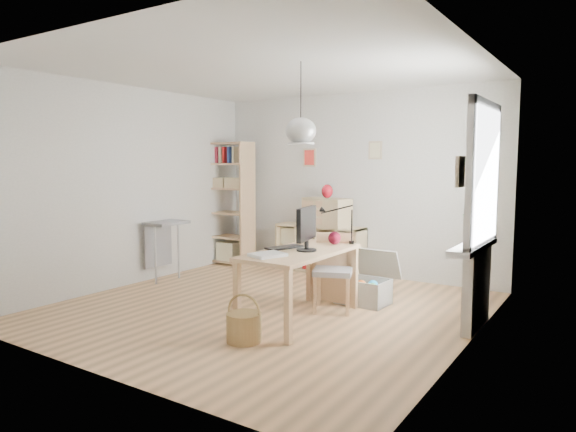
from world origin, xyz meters
The scene contains 20 objects.
ground centered at (0.00, 0.00, 0.00)m, with size 4.50×4.50×0.00m, color tan.
room_shell centered at (0.55, -0.15, 2.00)m, with size 4.50×4.50×4.50m.
window_unit centered at (2.23, 0.60, 1.55)m, with size 0.07×1.16×1.46m.
radiator centered at (2.19, 0.60, 0.40)m, with size 0.10×0.80×0.80m, color beige.
windowsill centered at (2.14, 0.60, 0.83)m, with size 0.22×1.20×0.06m, color white.
desk centered at (0.55, -0.15, 0.66)m, with size 0.70×1.50×0.75m.
cube_shelf centered at (-0.47, 2.08, 0.30)m, with size 1.40×0.38×0.72m.
tall_bookshelf centered at (-2.04, 1.80, 1.09)m, with size 0.80×0.38×2.00m.
side_table centered at (-2.04, 0.35, 0.67)m, with size 0.40×0.55×0.85m.
chair centered at (0.66, 0.38, 0.49)m, with size 0.55×0.55×0.87m.
wicker_basket centered at (0.47, -1.02, 0.15)m, with size 0.33×0.33×0.46m.
storage_chest centered at (0.86, 0.85, 0.20)m, with size 0.62×0.69×0.62m.
monitor centered at (0.62, -0.15, 1.01)m, with size 0.21×0.53×0.46m.
keyboard centered at (0.34, -0.14, 0.76)m, with size 0.16×0.42×0.02m, color black.
task_lamp centered at (0.63, 0.47, 1.03)m, with size 0.39×0.15×0.42m.
yarn_ball centered at (0.67, 0.39, 0.82)m, with size 0.15×0.15×0.15m, color #4B0A16.
paper_tray centered at (0.46, -0.62, 0.77)m, with size 0.26×0.32×0.03m, color white.
drawer_chest centered at (-0.34, 2.04, 0.93)m, with size 0.74×0.34×0.42m, color #D2B68A.
red_vase centered at (-0.33, 2.04, 1.25)m, with size 0.17×0.17×0.21m, color maroon.
potted_plant centered at (2.12, 0.91, 1.03)m, with size 0.31×0.27×0.35m, color #2F6C28.
Camera 1 is at (3.36, -4.71, 1.68)m, focal length 32.00 mm.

